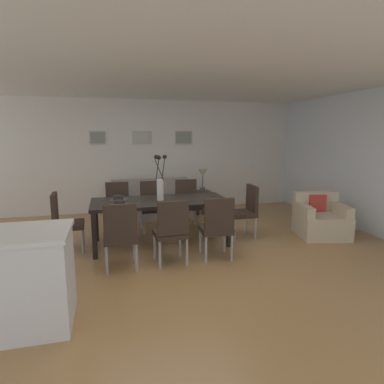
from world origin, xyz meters
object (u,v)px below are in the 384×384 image
(dining_chair_far_right, at_px, (152,203))
(table_lamp, at_px, (203,175))
(dining_chair_far_left, at_px, (171,229))
(dining_table, at_px, (160,204))
(framed_picture_left, at_px, (98,138))
(dining_chair_mid_left, at_px, (217,225))
(dining_chair_near_left, at_px, (120,233))
(side_table, at_px, (202,202))
(dining_chair_head_east, at_px, (246,208))
(bowl_near_left, at_px, (120,202))
(dining_chair_mid_right, at_px, (187,201))
(dining_chair_near_right, at_px, (117,205))
(sofa, at_px, (152,204))
(centerpiece_vase, at_px, (160,183))
(bowl_near_right, at_px, (118,197))
(framed_picture_right, at_px, (184,138))
(dining_chair_head_west, at_px, (63,220))
(armchair, at_px, (320,220))
(framed_picture_center, at_px, (142,138))

(dining_chair_far_right, xyz_separation_m, table_lamp, (1.30, 1.01, 0.38))
(dining_chair_far_left, xyz_separation_m, dining_chair_far_right, (-0.02, 1.77, 0.00))
(dining_table, distance_m, framed_picture_left, 2.91)
(dining_table, bearing_deg, dining_chair_mid_left, -52.10)
(dining_chair_near_left, distance_m, side_table, 3.44)
(dining_chair_head_east, relative_size, bowl_near_left, 5.41)
(dining_chair_far_left, xyz_separation_m, side_table, (1.28, 2.79, -0.25))
(dining_chair_mid_right, relative_size, framed_picture_left, 2.57)
(dining_chair_near_right, distance_m, dining_chair_mid_left, 2.21)
(sofa, bearing_deg, dining_chair_mid_right, -60.81)
(dining_chair_far_left, relative_size, dining_chair_mid_right, 1.00)
(table_lamp, bearing_deg, dining_chair_mid_right, -121.70)
(centerpiece_vase, xyz_separation_m, bowl_near_left, (-0.66, -0.22, -0.24))
(bowl_near_right, xyz_separation_m, framed_picture_right, (1.65, 2.31, 0.95))
(dining_chair_near_left, relative_size, dining_chair_head_west, 1.00)
(armchair, bearing_deg, table_lamp, 125.93)
(framed_picture_center, height_order, framed_picture_right, framed_picture_right)
(armchair, xyz_separation_m, framed_picture_center, (-2.85, 2.80, 1.44))
(centerpiece_vase, relative_size, framed_picture_right, 1.73)
(dining_chair_far_right, bearing_deg, dining_chair_head_west, -149.53)
(dining_chair_mid_left, relative_size, framed_picture_left, 2.57)
(bowl_near_right, bearing_deg, sofa, 65.24)
(table_lamp, bearing_deg, dining_chair_head_west, -145.88)
(framed_picture_right, bearing_deg, bowl_near_left, -121.00)
(dining_chair_far_right, distance_m, side_table, 1.67)
(side_table, bearing_deg, bowl_near_right, -139.31)
(bowl_near_right, bearing_deg, side_table, 40.69)
(dining_chair_mid_right, bearing_deg, dining_chair_head_east, -47.42)
(side_table, distance_m, table_lamp, 0.63)
(dining_chair_far_left, height_order, framed_picture_center, framed_picture_center)
(dining_chair_far_right, distance_m, table_lamp, 1.69)
(dining_chair_far_left, xyz_separation_m, framed_picture_left, (-0.99, 3.43, 1.22))
(dining_chair_mid_right, distance_m, table_lamp, 1.21)
(dining_chair_mid_left, distance_m, armchair, 2.26)
(dining_table, bearing_deg, dining_chair_mid_right, 53.39)
(side_table, distance_m, framed_picture_right, 1.63)
(dining_chair_far_left, bearing_deg, centerpiece_vase, 90.12)
(dining_chair_near_left, bearing_deg, bowl_near_right, 88.67)
(dining_chair_head_west, height_order, framed_picture_left, framed_picture_left)
(centerpiece_vase, bearing_deg, bowl_near_right, 161.72)
(bowl_near_right, relative_size, armchair, 0.18)
(centerpiece_vase, height_order, sofa, centerpiece_vase)
(sofa, bearing_deg, dining_chair_head_east, -53.86)
(dining_chair_near_left, bearing_deg, framed_picture_left, 95.06)
(framed_picture_center, bearing_deg, centerpiece_vase, -89.98)
(dining_chair_far_right, relative_size, dining_chair_mid_right, 1.00)
(dining_chair_near_left, relative_size, framed_picture_center, 2.10)
(armchair, bearing_deg, dining_table, 174.52)
(dining_chair_near_right, distance_m, dining_chair_far_left, 1.90)
(dining_chair_far_left, bearing_deg, table_lamp, 65.34)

